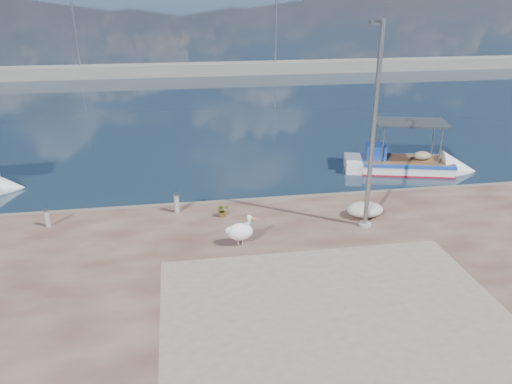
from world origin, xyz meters
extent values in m
plane|color=#162635|center=(0.00, 0.00, 0.00)|extent=(1400.00, 1400.00, 0.00)
cube|color=gray|center=(1.00, -3.00, 0.50)|extent=(9.00, 7.00, 0.01)
cube|color=gray|center=(0.00, 40.00, 0.60)|extent=(120.00, 2.20, 1.20)
cylinder|color=gray|center=(-12.00, 40.00, 4.00)|extent=(0.16, 0.16, 7.00)
cylinder|color=gray|center=(8.00, 40.00, 4.00)|extent=(0.16, 0.16, 7.00)
cube|color=white|center=(8.26, 8.54, 0.08)|extent=(6.34, 3.45, 0.99)
cube|color=#1944A7|center=(8.26, 8.54, 0.52)|extent=(4.72, 3.08, 0.15)
cube|color=maroon|center=(8.26, 8.54, 0.02)|extent=(4.71, 3.06, 0.12)
cube|color=#1944A7|center=(6.80, 8.93, 0.94)|extent=(1.14, 1.14, 0.73)
cube|color=#22282B|center=(8.26, 8.54, 2.44)|extent=(3.69, 2.66, 0.08)
cylinder|color=tan|center=(-1.00, 1.25, 0.64)|extent=(0.04, 0.04, 0.28)
cylinder|color=tan|center=(-0.87, 1.23, 0.64)|extent=(0.04, 0.04, 0.28)
ellipsoid|color=white|center=(-0.94, 1.24, 0.99)|extent=(0.91, 0.65, 0.59)
cylinder|color=white|center=(-0.68, 1.19, 1.29)|extent=(0.21, 0.14, 0.50)
sphere|color=white|center=(-0.65, 1.19, 1.50)|extent=(0.17, 0.17, 0.17)
cone|color=#E26B58|center=(-0.45, 1.15, 1.46)|extent=(0.41, 0.16, 0.12)
cylinder|color=gray|center=(3.63, 1.97, 4.00)|extent=(0.16, 0.16, 7.00)
cylinder|color=gray|center=(3.63, 1.97, 0.55)|extent=(0.44, 0.44, 0.10)
cube|color=gray|center=(3.63, 2.62, 7.35)|extent=(0.35, 0.18, 0.12)
cylinder|color=gray|center=(-2.95, 4.21, 0.86)|extent=(0.18, 0.18, 0.72)
cylinder|color=gray|center=(-2.95, 4.21, 1.22)|extent=(0.25, 0.25, 0.06)
cylinder|color=gray|center=(-7.48, 3.72, 0.82)|extent=(0.16, 0.16, 0.63)
cylinder|color=gray|center=(-7.48, 3.72, 1.13)|extent=(0.22, 0.22, 0.05)
imported|color=#33722D|center=(-1.30, 3.57, 0.74)|extent=(0.50, 0.45, 0.48)
ellipsoid|color=beige|center=(3.91, 2.76, 0.76)|extent=(1.37, 1.03, 0.51)
camera|label=1|loc=(-2.77, -13.20, 8.31)|focal=35.00mm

